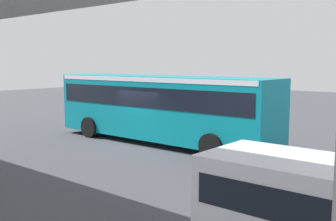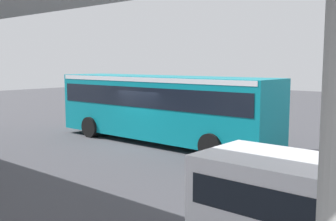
{
  "view_description": "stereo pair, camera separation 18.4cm",
  "coord_description": "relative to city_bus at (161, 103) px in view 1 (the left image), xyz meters",
  "views": [
    {
      "loc": [
        -12.34,
        13.29,
        3.75
      ],
      "look_at": [
        -0.87,
        -0.6,
        1.6
      ],
      "focal_mm": 42.5,
      "sensor_mm": 36.0,
      "label": 1
    },
    {
      "loc": [
        -12.48,
        13.18,
        3.75
      ],
      "look_at": [
        -0.87,
        -0.6,
        1.6
      ],
      "focal_mm": 42.5,
      "sensor_mm": 36.0,
      "label": 2
    }
  ],
  "objects": [
    {
      "name": "pedestrian",
      "position": [
        -5.05,
        -2.44,
        -1.0
      ],
      "size": [
        0.38,
        0.38,
        1.79
      ],
      "color": "#2D2D38",
      "rests_on": "ground"
    },
    {
      "name": "lane_dash_right",
      "position": [
        6.26,
        -2.46,
        -1.88
      ],
      "size": [
        2.0,
        0.2,
        0.01
      ],
      "primitive_type": "cube",
      "color": "silver",
      "rests_on": "ground"
    },
    {
      "name": "ground",
      "position": [
        0.26,
        0.81,
        -1.88
      ],
      "size": [
        80.0,
        80.0,
        0.0
      ],
      "primitive_type": "plane",
      "color": "#424247"
    },
    {
      "name": "lane_dash_centre",
      "position": [
        2.26,
        -2.46,
        -1.88
      ],
      "size": [
        2.0,
        0.2,
        0.01
      ],
      "primitive_type": "cube",
      "color": "silver",
      "rests_on": "ground"
    },
    {
      "name": "traffic_sign",
      "position": [
        6.3,
        -4.16,
        0.01
      ],
      "size": [
        0.08,
        0.6,
        2.8
      ],
      "color": "slate",
      "rests_on": "ground"
    },
    {
      "name": "city_bus",
      "position": [
        0.0,
        0.0,
        0.0
      ],
      "size": [
        11.54,
        2.85,
        3.15
      ],
      "color": "#0C8493",
      "rests_on": "ground"
    },
    {
      "name": "lane_dash_leftmost",
      "position": [
        -5.74,
        -2.46,
        -1.88
      ],
      "size": [
        2.0,
        0.2,
        0.01
      ],
      "primitive_type": "cube",
      "color": "silver",
      "rests_on": "ground"
    },
    {
      "name": "bicycle_orange",
      "position": [
        -8.0,
        5.09,
        -1.51
      ],
      "size": [
        1.77,
        0.44,
        0.96
      ],
      "color": "black",
      "rests_on": "ground"
    },
    {
      "name": "lane_dash_left",
      "position": [
        -1.74,
        -2.46,
        -1.88
      ],
      "size": [
        2.0,
        0.2,
        0.01
      ],
      "primitive_type": "cube",
      "color": "silver",
      "rests_on": "ground"
    }
  ]
}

